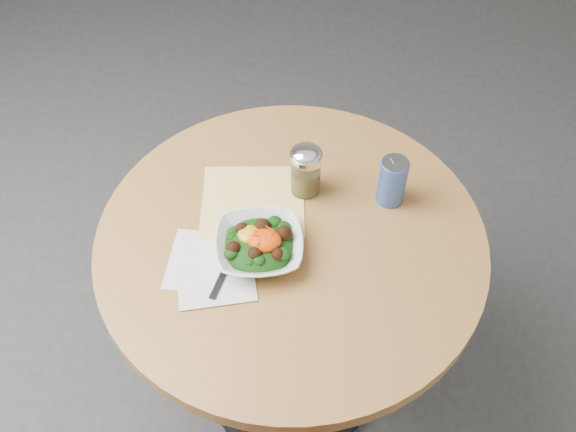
% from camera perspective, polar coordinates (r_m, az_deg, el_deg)
% --- Properties ---
extents(ground, '(6.00, 6.00, 0.00)m').
position_cam_1_polar(ground, '(2.11, 0.19, -14.24)').
color(ground, '#2F3032').
rests_on(ground, ground).
extents(table, '(0.90, 0.90, 0.75)m').
position_cam_1_polar(table, '(1.63, 0.24, -5.96)').
color(table, black).
rests_on(table, ground).
extents(cloth_napkin, '(0.26, 0.24, 0.00)m').
position_cam_1_polar(cloth_napkin, '(1.54, -3.14, 1.37)').
color(cloth_napkin, '#E0AB0B').
rests_on(cloth_napkin, table).
extents(paper_napkins, '(0.21, 0.22, 0.00)m').
position_cam_1_polar(paper_napkins, '(1.42, -6.88, -4.58)').
color(paper_napkins, silver).
rests_on(paper_napkins, table).
extents(salad_bowl, '(0.22, 0.22, 0.07)m').
position_cam_1_polar(salad_bowl, '(1.42, -2.58, -2.60)').
color(salad_bowl, white).
rests_on(salad_bowl, table).
extents(fork, '(0.07, 0.19, 0.00)m').
position_cam_1_polar(fork, '(1.43, -5.17, -3.97)').
color(fork, black).
rests_on(fork, table).
extents(spice_shaker, '(0.08, 0.08, 0.14)m').
position_cam_1_polar(spice_shaker, '(1.51, 1.58, 4.07)').
color(spice_shaker, silver).
rests_on(spice_shaker, table).
extents(beverage_can, '(0.07, 0.07, 0.13)m').
position_cam_1_polar(beverage_can, '(1.51, 9.25, 3.08)').
color(beverage_can, navy).
rests_on(beverage_can, table).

